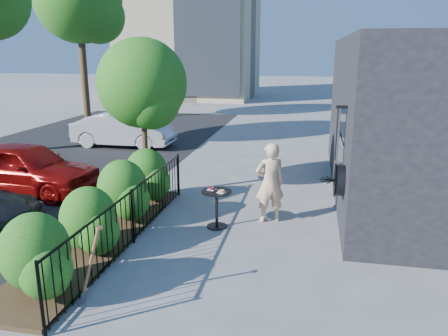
% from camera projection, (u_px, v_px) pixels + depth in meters
% --- Properties ---
extents(ground, '(120.00, 120.00, 0.00)m').
position_uv_depth(ground, '(208.00, 249.00, 8.34)').
color(ground, gray).
rests_on(ground, ground).
extents(fence, '(0.05, 6.05, 1.10)m').
position_uv_depth(fence, '(133.00, 216.00, 8.48)').
color(fence, black).
rests_on(fence, ground).
extents(planting_bed, '(1.30, 6.00, 0.08)m').
position_uv_depth(planting_bed, '(101.00, 238.00, 8.75)').
color(planting_bed, '#382616').
rests_on(planting_bed, ground).
extents(shrubs, '(1.10, 5.60, 1.24)m').
position_uv_depth(shrubs, '(106.00, 205.00, 8.65)').
color(shrubs, '#235413').
rests_on(shrubs, ground).
extents(patio_tree, '(2.20, 2.20, 3.94)m').
position_uv_depth(patio_tree, '(144.00, 89.00, 10.66)').
color(patio_tree, '#3F2B19').
rests_on(patio_tree, ground).
extents(street_tree_far, '(4.40, 4.40, 8.28)m').
position_uv_depth(street_tree_far, '(79.00, 5.00, 21.91)').
color(street_tree_far, '#3F2B19').
rests_on(street_tree_far, ground).
extents(cafe_table, '(0.65, 0.65, 0.87)m').
position_uv_depth(cafe_table, '(217.00, 202.00, 9.23)').
color(cafe_table, black).
rests_on(cafe_table, ground).
extents(woman, '(0.76, 0.63, 1.77)m').
position_uv_depth(woman, '(270.00, 183.00, 9.49)').
color(woman, beige).
rests_on(woman, ground).
extents(shovel, '(0.44, 0.17, 1.31)m').
position_uv_depth(shovel, '(89.00, 270.00, 6.36)').
color(shovel, brown).
rests_on(shovel, ground).
extents(car_red, '(4.12, 1.96, 1.36)m').
position_uv_depth(car_red, '(26.00, 168.00, 11.51)').
color(car_red, maroon).
rests_on(car_red, ground).
extents(car_silver, '(4.04, 1.46, 1.32)m').
position_uv_depth(car_silver, '(123.00, 130.00, 17.13)').
color(car_silver, '#BBBBC0').
rests_on(car_silver, ground).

